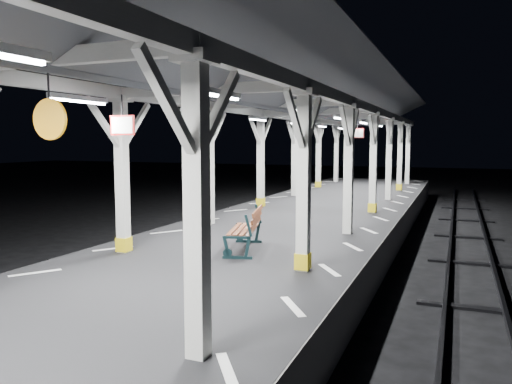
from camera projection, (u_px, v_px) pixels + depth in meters
The scene contains 6 objects.
ground at pixel (151, 347), 8.23m from camera, with size 120.00×120.00×0.00m, color black.
platform at pixel (150, 318), 8.18m from camera, with size 6.00×50.00×1.00m, color black.
hazard_stripes_left at pixel (35, 273), 9.04m from camera, with size 1.00×48.00×0.01m, color silver.
hazard_stripes_right at pixel (293, 306), 7.21m from camera, with size 1.00×48.00×0.01m, color silver.
canopy at pixel (144, 65), 7.75m from camera, with size 5.40×49.00×4.65m.
bench_mid at pixel (248, 228), 10.87m from camera, with size 1.04×1.81×0.93m.
Camera 1 is at (4.59, -6.69, 3.39)m, focal length 35.00 mm.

